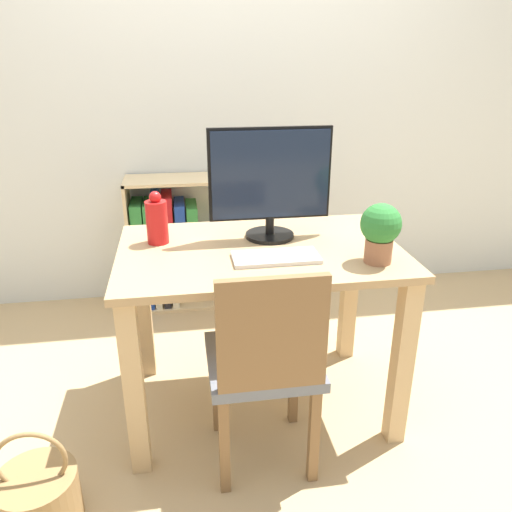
{
  "coord_description": "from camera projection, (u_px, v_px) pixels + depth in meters",
  "views": [
    {
      "loc": [
        -0.31,
        -1.83,
        1.48
      ],
      "look_at": [
        0.0,
        0.1,
        0.68
      ],
      "focal_mm": 35.0,
      "sensor_mm": 36.0,
      "label": 1
    }
  ],
  "objects": [
    {
      "name": "desk",
      "position": [
        260.0,
        282.0,
        2.06
      ],
      "size": [
        1.13,
        0.74,
        0.75
      ],
      "color": "tan",
      "rests_on": "ground_plane"
    },
    {
      "name": "basket",
      "position": [
        39.0,
        498.0,
        1.66
      ],
      "size": [
        0.27,
        0.27,
        0.38
      ],
      "color": "#997547",
      "rests_on": "ground_plane"
    },
    {
      "name": "wall_back",
      "position": [
        226.0,
        85.0,
        2.9
      ],
      "size": [
        8.0,
        0.05,
        2.6
      ],
      "color": "silver",
      "rests_on": "ground_plane"
    },
    {
      "name": "bookshelf",
      "position": [
        176.0,
        244.0,
        3.04
      ],
      "size": [
        0.84,
        0.28,
        0.8
      ],
      "color": "#D8BC8C",
      "rests_on": "ground_plane"
    },
    {
      "name": "ground_plane",
      "position": [
        259.0,
        401.0,
        2.28
      ],
      "size": [
        10.0,
        10.0,
        0.0
      ],
      "primitive_type": "plane",
      "color": "tan"
    },
    {
      "name": "vase",
      "position": [
        157.0,
        220.0,
        2.02
      ],
      "size": [
        0.09,
        0.09,
        0.22
      ],
      "color": "red",
      "rests_on": "desk"
    },
    {
      "name": "chair",
      "position": [
        265.0,
        361.0,
        1.76
      ],
      "size": [
        0.4,
        0.4,
        0.85
      ],
      "rotation": [
        0.0,
        0.0,
        0.08
      ],
      "color": "slate",
      "rests_on": "ground_plane"
    },
    {
      "name": "potted_plant",
      "position": [
        380.0,
        230.0,
        1.82
      ],
      "size": [
        0.15,
        0.15,
        0.23
      ],
      "color": "#9E6647",
      "rests_on": "desk"
    },
    {
      "name": "monitor",
      "position": [
        270.0,
        179.0,
        2.03
      ],
      "size": [
        0.5,
        0.2,
        0.46
      ],
      "color": "black",
      "rests_on": "desk"
    },
    {
      "name": "keyboard",
      "position": [
        276.0,
        257.0,
        1.89
      ],
      "size": [
        0.33,
        0.15,
        0.02
      ],
      "color": "silver",
      "rests_on": "desk"
    }
  ]
}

